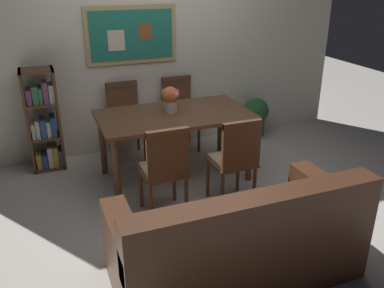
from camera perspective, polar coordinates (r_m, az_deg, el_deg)
name	(u,v)px	position (r m, az deg, el deg)	size (l,w,h in m)	color
ground_plane	(200,200)	(4.20, 1.15, -7.75)	(12.00, 12.00, 0.00)	#B7B2A8
wall_back_with_painting	(151,44)	(5.20, -5.76, 13.55)	(5.20, 0.14, 2.60)	silver
dining_table	(174,122)	(4.39, -2.44, 3.12)	(1.60, 0.90, 0.74)	brown
dining_chair_near_left	(165,165)	(3.69, -3.78, -2.90)	(0.40, 0.41, 0.91)	brown
dining_chair_far_left	(125,114)	(5.05, -9.27, 4.14)	(0.40, 0.41, 0.91)	brown
dining_chair_near_right	(236,155)	(3.89, 6.05, -1.59)	(0.40, 0.41, 0.91)	brown
dining_chair_far_right	(179,107)	(5.25, -1.79, 5.13)	(0.40, 0.41, 0.91)	brown
leather_couch	(237,243)	(3.10, 6.27, -13.48)	(1.80, 0.84, 0.84)	#472819
bookshelf	(44,124)	(4.94, -19.76, 2.66)	(0.36, 0.28, 1.17)	brown
potted_ivy	(256,115)	(5.72, 8.81, 3.99)	(0.35, 0.35, 0.55)	#B2ADA3
flower_vase	(171,97)	(4.37, -2.98, 6.45)	(0.20, 0.19, 0.28)	beige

